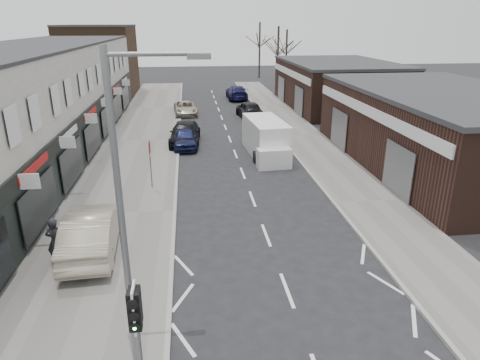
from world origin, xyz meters
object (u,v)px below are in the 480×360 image
object	(u,v)px
warning_sign	(150,150)
parked_car_right_b	(249,109)
pedestrian	(56,242)
parked_car_left_c	(185,108)
parked_car_right_c	(237,92)
street_lamp	(128,204)
parked_car_left_b	(185,133)
parked_car_left_a	(185,138)
parked_car_right_a	(258,130)
traffic_light	(136,318)
white_van	(266,139)
sedan_on_pavement	(92,231)

from	to	relation	value
warning_sign	parked_car_right_b	bearing A→B (deg)	66.27
pedestrian	parked_car_left_c	distance (m)	27.86
parked_car_right_c	parked_car_right_b	bearing A→B (deg)	89.78
pedestrian	parked_car_right_c	xyz separation A→B (m)	(10.60, 35.65, -0.28)
street_lamp	pedestrian	world-z (taller)	street_lamp
warning_sign	parked_car_left_b	xyz separation A→B (m)	(1.76, 9.15, -1.44)
parked_car_left_a	parked_car_right_a	world-z (taller)	parked_car_right_a
traffic_light	white_van	distance (m)	20.61
parked_car_left_a	parked_car_left_b	distance (m)	1.10
parked_car_right_c	parked_car_right_a	bearing A→B (deg)	88.45
parked_car_right_c	warning_sign	bearing A→B (deg)	74.21
street_lamp	parked_car_right_a	distance (m)	23.96
warning_sign	white_van	xyz separation A→B (m)	(7.20, 5.52, -1.08)
sedan_on_pavement	parked_car_left_c	bearing A→B (deg)	-101.34
pedestrian	parked_car_left_a	xyz separation A→B (m)	(4.63, 15.67, -0.38)
pedestrian	parked_car_left_c	bearing A→B (deg)	-90.89
warning_sign	parked_car_right_b	distance (m)	19.33
pedestrian	street_lamp	bearing A→B (deg)	132.75
street_lamp	pedestrian	distance (m)	7.19
sedan_on_pavement	parked_car_left_b	world-z (taller)	sedan_on_pavement
parked_car_right_a	parked_car_right_b	world-z (taller)	parked_car_right_b
warning_sign	pedestrian	world-z (taller)	warning_sign
street_lamp	parked_car_left_b	bearing A→B (deg)	87.07
warning_sign	parked_car_left_b	size ratio (longest dim) A/B	0.51
traffic_light	white_van	world-z (taller)	traffic_light
traffic_light	parked_car_right_c	bearing A→B (deg)	80.59
traffic_light	parked_car_left_a	world-z (taller)	traffic_light
street_lamp	white_van	world-z (taller)	street_lamp
parked_car_left_b	parked_car_right_a	world-z (taller)	parked_car_left_b
parked_car_left_b	parked_car_right_a	size ratio (longest dim) A/B	1.22
warning_sign	sedan_on_pavement	world-z (taller)	warning_sign
parked_car_right_b	parked_car_left_c	bearing A→B (deg)	-25.64
parked_car_right_b	parked_car_right_c	size ratio (longest dim) A/B	0.86
traffic_light	street_lamp	world-z (taller)	street_lamp
pedestrian	parked_car_right_c	bearing A→B (deg)	-97.88
parked_car_left_b	parked_car_right_b	distance (m)	10.40
traffic_light	street_lamp	distance (m)	2.52
parked_car_right_c	parked_car_left_b	bearing A→B (deg)	72.08
sedan_on_pavement	parked_car_right_a	bearing A→B (deg)	-122.68
street_lamp	parked_car_left_a	bearing A→B (deg)	86.91
parked_car_right_a	parked_car_left_a	bearing A→B (deg)	16.70
sedan_on_pavement	parked_car_left_c	distance (m)	26.77
street_lamp	warning_sign	world-z (taller)	street_lamp
parked_car_right_a	parked_car_right_c	world-z (taller)	parked_car_right_c
white_van	parked_car_left_b	world-z (taller)	white_van
sedan_on_pavement	parked_car_right_a	distance (m)	18.91
warning_sign	parked_car_right_b	xyz separation A→B (m)	(7.76, 17.65, -1.41)
parked_car_right_a	warning_sign	bearing A→B (deg)	52.02
parked_car_right_a	sedan_on_pavement	bearing A→B (deg)	59.75
parked_car_right_c	parked_car_left_a	bearing A→B (deg)	72.99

